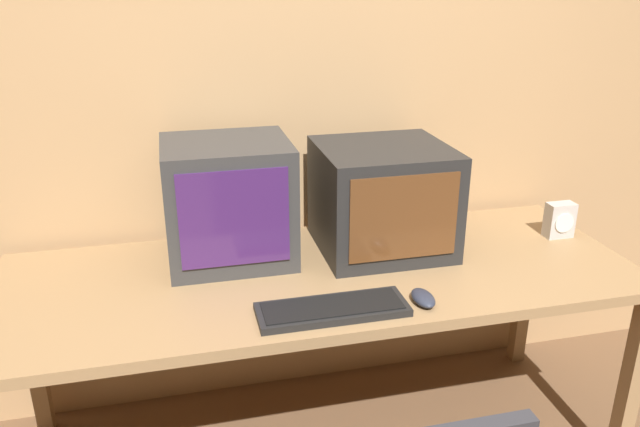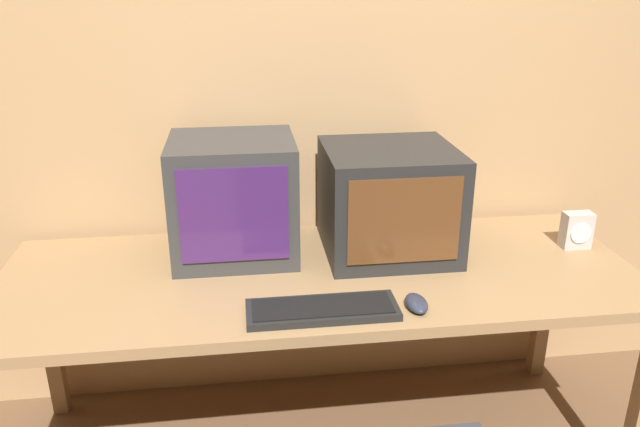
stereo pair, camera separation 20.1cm
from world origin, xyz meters
name	(u,v)px [view 1 (the left image)]	position (x,y,z in m)	size (l,w,h in m)	color
wall_back	(289,78)	(0.00, 1.38, 1.30)	(8.00, 0.08, 2.60)	tan
desk	(320,288)	(0.00, 0.92, 0.67)	(2.13, 0.79, 0.74)	#99754C
monitor_left	(228,201)	(-0.28, 1.10, 0.94)	(0.42, 0.38, 0.41)	#333333
monitor_right	(382,198)	(0.26, 1.06, 0.92)	(0.45, 0.43, 0.38)	black
keyboard_main	(332,309)	(-0.03, 0.64, 0.75)	(0.45, 0.16, 0.03)	black
mouse_near_keyboard	(423,298)	(0.25, 0.64, 0.75)	(0.06, 0.12, 0.03)	#282D3D
desk_clock	(560,220)	(0.94, 0.99, 0.80)	(0.10, 0.06, 0.13)	#B7B2AD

